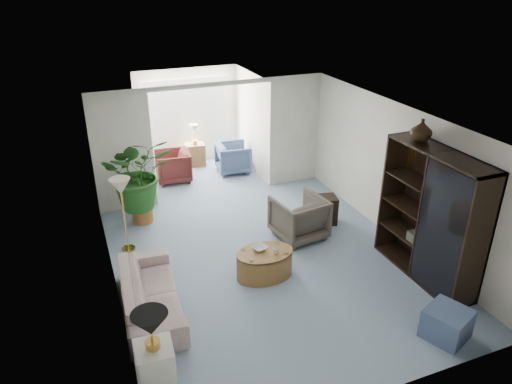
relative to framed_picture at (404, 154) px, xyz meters
name	(u,v)px	position (x,y,z in m)	size (l,w,h in m)	color
floor	(269,264)	(-2.46, 0.10, -1.70)	(6.00, 6.00, 0.00)	#869EB2
sunroom_floor	(202,176)	(-2.46, 4.20, -1.70)	(2.60, 2.60, 0.00)	#869EB2
back_pier_left	(123,153)	(-4.36, 3.10, -0.45)	(1.20, 0.12, 2.50)	white
back_pier_right	(294,131)	(-0.56, 3.10, -0.45)	(1.20, 0.12, 2.50)	white
back_header	(212,85)	(-2.46, 3.10, 0.75)	(2.60, 0.12, 0.10)	white
window_pane	(188,109)	(-2.46, 5.28, -0.30)	(2.20, 0.02, 1.50)	white
window_blinds	(188,109)	(-2.46, 5.25, -0.30)	(2.20, 0.02, 1.50)	white
framed_picture	(404,154)	(0.00, 0.00, 0.00)	(0.04, 0.50, 0.40)	#BAAD95
sofa	(150,293)	(-4.54, -0.35, -1.41)	(2.02, 0.79, 0.59)	beige
end_table	(155,363)	(-4.74, -1.70, -1.45)	(0.46, 0.46, 0.50)	silver
table_lamp	(150,324)	(-4.74, -1.70, -0.85)	(0.44, 0.44, 0.30)	black
floor_lamp	(120,186)	(-4.62, 1.46, -0.45)	(0.36, 0.36, 0.28)	beige
coffee_table	(265,264)	(-2.66, -0.17, -1.47)	(0.95, 0.95, 0.45)	olive
coffee_bowl	(260,248)	(-2.71, -0.07, -1.22)	(0.23, 0.23, 0.06)	silver
coffee_cup	(276,251)	(-2.51, -0.27, -1.20)	(0.10, 0.10, 0.09)	beige
wingback_chair	(299,217)	(-1.59, 0.75, -1.29)	(0.87, 0.89, 0.81)	#5D5349
side_table_dark	(324,210)	(-0.89, 1.05, -1.42)	(0.47, 0.37, 0.56)	black
entertainment_cabinet	(431,216)	(-0.23, -1.09, -0.63)	(0.52, 1.93, 2.15)	black
cabinet_urn	(422,130)	(-0.23, -0.59, 0.63)	(0.34, 0.34, 0.35)	#2F200F
ottoman	(447,324)	(-0.92, -2.42, -1.48)	(0.54, 0.54, 0.43)	#4D5D85
plant_pot	(143,214)	(-4.19, 2.43, -1.54)	(0.40, 0.40, 0.32)	#965B2B
house_plant	(138,173)	(-4.19, 2.43, -0.65)	(1.32, 1.14, 1.47)	#21541C
sunroom_chair_blue	(233,158)	(-1.66, 4.19, -1.34)	(0.77, 0.79, 0.72)	#4D5D85
sunroom_chair_maroon	(173,166)	(-3.16, 4.19, -1.34)	(0.78, 0.80, 0.73)	#53211C
sunroom_table	(196,155)	(-2.41, 4.94, -1.42)	(0.46, 0.36, 0.57)	olive
shelf_clutter	(434,239)	(-0.28, -1.29, -0.91)	(0.30, 0.88, 0.61)	#383532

